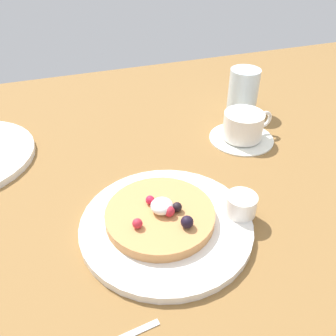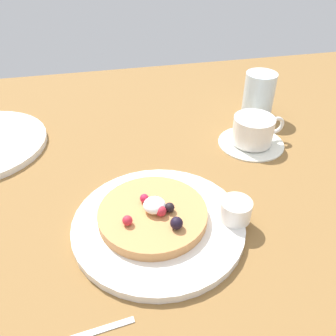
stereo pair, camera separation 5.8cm
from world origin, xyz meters
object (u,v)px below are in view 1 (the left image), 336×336
(coffee_saucer, at_px, (241,138))
(coffee_cup, at_px, (244,125))
(syrup_ramekin, at_px, (241,204))
(water_glass, at_px, (243,91))
(pancake_plate, at_px, (166,225))

(coffee_saucer, relative_size, coffee_cup, 1.21)
(syrup_ramekin, distance_m, water_glass, 0.38)
(water_glass, bearing_deg, coffee_cup, -117.30)
(coffee_cup, distance_m, water_glass, 0.13)
(coffee_saucer, bearing_deg, pancake_plate, -140.55)
(pancake_plate, relative_size, coffee_saucer, 1.95)
(coffee_saucer, relative_size, water_glass, 1.31)
(syrup_ramekin, bearing_deg, coffee_saucer, 60.67)
(water_glass, bearing_deg, syrup_ramekin, -118.81)
(water_glass, bearing_deg, pancake_plate, -133.80)
(pancake_plate, xyz_separation_m, syrup_ramekin, (0.12, -0.02, 0.02))
(syrup_ramekin, height_order, coffee_saucer, syrup_ramekin)
(syrup_ramekin, bearing_deg, pancake_plate, 171.02)
(coffee_saucer, bearing_deg, syrup_ramekin, -119.33)
(syrup_ramekin, relative_size, coffee_saucer, 0.36)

